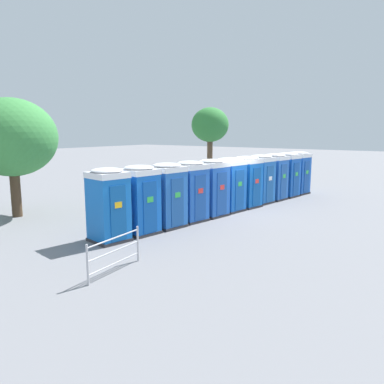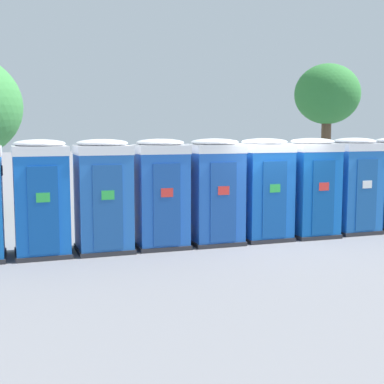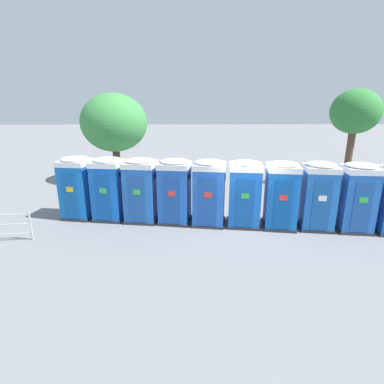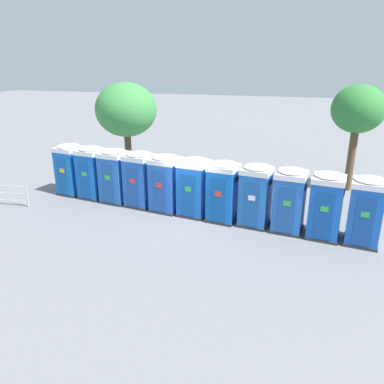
# 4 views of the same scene
# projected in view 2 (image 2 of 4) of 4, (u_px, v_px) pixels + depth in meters

# --- Properties ---
(ground_plane) EXTENTS (120.00, 120.00, 0.00)m
(ground_plane) POSITION_uv_depth(u_px,v_px,m) (264.00, 239.00, 13.46)
(ground_plane) COLOR slate
(portapotty_1) EXTENTS (1.33, 1.35, 2.54)m
(portapotty_1) POSITION_uv_depth(u_px,v_px,m) (41.00, 197.00, 11.60)
(portapotty_1) COLOR #2D2D33
(portapotty_1) RESTS_ON ground
(portapotty_2) EXTENTS (1.38, 1.35, 2.54)m
(portapotty_2) POSITION_uv_depth(u_px,v_px,m) (103.00, 195.00, 12.02)
(portapotty_2) COLOR #2D2D33
(portapotty_2) RESTS_ON ground
(portapotty_3) EXTENTS (1.37, 1.38, 2.54)m
(portapotty_3) POSITION_uv_depth(u_px,v_px,m) (160.00, 193.00, 12.48)
(portapotty_3) COLOR #2D2D33
(portapotty_3) RESTS_ON ground
(portapotty_4) EXTENTS (1.39, 1.37, 2.54)m
(portapotty_4) POSITION_uv_depth(u_px,v_px,m) (214.00, 191.00, 12.89)
(portapotty_4) COLOR #2D2D33
(portapotty_4) RESTS_ON ground
(portapotty_5) EXTENTS (1.37, 1.35, 2.54)m
(portapotty_5) POSITION_uv_depth(u_px,v_px,m) (264.00, 189.00, 13.36)
(portapotty_5) COLOR #2D2D33
(portapotty_5) RESTS_ON ground
(portapotty_6) EXTENTS (1.34, 1.36, 2.54)m
(portapotty_6) POSITION_uv_depth(u_px,v_px,m) (311.00, 187.00, 13.77)
(portapotty_6) COLOR #2D2D33
(portapotty_6) RESTS_ON ground
(portapotty_7) EXTENTS (1.33, 1.35, 2.54)m
(portapotty_7) POSITION_uv_depth(u_px,v_px,m) (353.00, 185.00, 14.30)
(portapotty_7) COLOR #2D2D33
(portapotty_7) RESTS_ON ground
(street_tree_1) EXTENTS (2.55, 2.55, 5.33)m
(street_tree_1) POSITION_uv_depth(u_px,v_px,m) (327.00, 96.00, 20.95)
(street_tree_1) COLOR brown
(street_tree_1) RESTS_ON ground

